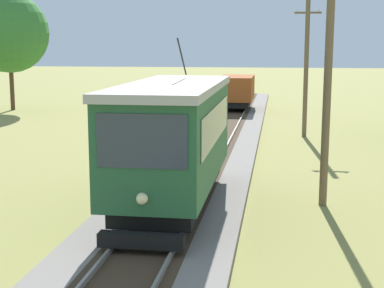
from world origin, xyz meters
The scene contains 5 objects.
red_tram centered at (0.00, 19.32, 2.19)m, with size 2.60×8.54×4.79m.
freight_car centered at (0.00, 45.61, 1.56)m, with size 2.40×5.20×2.31m.
utility_pole_mid centered at (4.46, 20.46, 3.93)m, with size 1.40×0.54×7.67m.
utility_pole_far centered at (4.46, 34.46, 3.82)m, with size 1.40×0.39×7.45m.
tree_left_near centered at (-16.92, 44.44, 5.75)m, with size 5.90×5.90×8.70m.
Camera 1 is at (3.01, 2.68, 4.92)m, focal length 54.65 mm.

